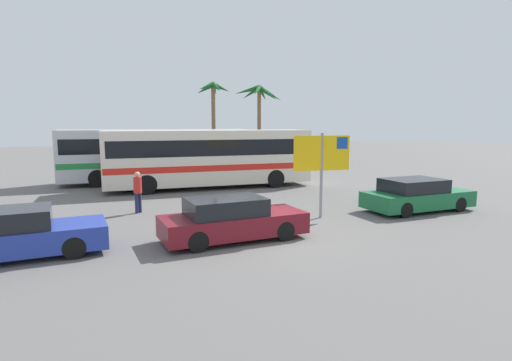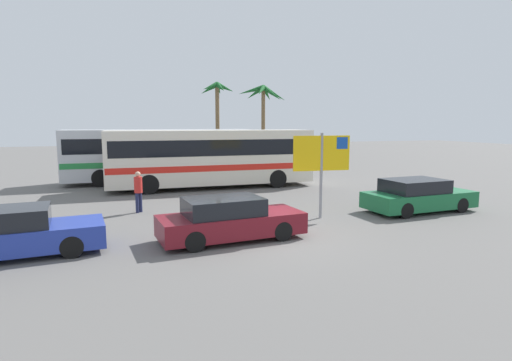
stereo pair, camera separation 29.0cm
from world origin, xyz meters
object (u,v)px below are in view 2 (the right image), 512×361
bus_front_coach (211,156)px  ferry_sign (323,157)px  car_maroon (229,220)px  car_blue (10,234)px  pedestrian_by_bus (138,188)px  bus_rear_coach (161,153)px  car_green (418,196)px

bus_front_coach → ferry_sign: 9.01m
car_maroon → bus_front_coach: bearing=75.4°
car_blue → pedestrian_by_bus: pedestrian_by_bus is taller
ferry_sign → car_maroon: (-4.06, -1.82, -1.69)m
bus_rear_coach → ferry_sign: size_ratio=3.49×
ferry_sign → car_blue: size_ratio=0.68×
bus_front_coach → pedestrian_by_bus: bearing=-126.8°
car_maroon → pedestrian_by_bus: (-2.46, 4.96, 0.34)m
ferry_sign → car_maroon: size_ratio=0.70×
bus_front_coach → car_blue: bus_front_coach is taller
ferry_sign → car_green: ferry_sign is taller
bus_rear_coach → ferry_sign: ferry_sign is taller
ferry_sign → pedestrian_by_bus: size_ratio=1.93×
ferry_sign → car_blue: bearing=-165.9°
bus_front_coach → car_maroon: bearing=-99.1°
pedestrian_by_bus → car_green: bearing=-148.7°
bus_rear_coach → car_green: bearing=-53.4°
bus_front_coach → car_green: 11.10m
bus_rear_coach → car_maroon: 13.87m
bus_rear_coach → car_maroon: bus_rear_coach is taller
ferry_sign → car_green: bearing=3.0°
car_maroon → car_green: bearing=5.7°
ferry_sign → car_maroon: 4.76m
car_maroon → ferry_sign: bearing=18.6°
bus_front_coach → ferry_sign: ferry_sign is taller
pedestrian_by_bus → bus_rear_coach: bearing=-52.6°
car_green → car_maroon: same height
bus_front_coach → bus_rear_coach: 4.10m
car_blue → pedestrian_by_bus: size_ratio=2.85×
pedestrian_by_bus → ferry_sign: bearing=-157.3°
bus_front_coach → bus_rear_coach: same height
ferry_sign → car_maroon: bearing=-150.7°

